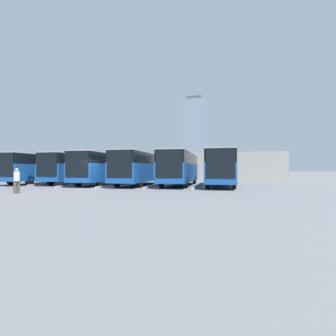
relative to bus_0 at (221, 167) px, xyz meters
The scene contains 15 objects.
ground_plane 11.96m from the bus_0, 28.90° to the left, with size 600.00×600.00×0.00m, color slate.
bus_0 is the anchor object (origin of this frame).
curb_divider_0 3.23m from the bus_0, 39.04° to the left, with size 0.24×7.91×0.15m, color #B2B2AD.
bus_1 4.13m from the bus_0, ahead, with size 3.40×11.50×3.41m.
curb_divider_1 6.67m from the bus_0, 14.71° to the left, with size 0.24×7.91×0.15m, color #B2B2AD.
bus_2 8.29m from the bus_0, ahead, with size 3.40×11.50×3.41m.
curb_divider_2 10.73m from the bus_0, 12.30° to the left, with size 0.24×7.91×0.15m, color #B2B2AD.
bus_3 12.41m from the bus_0, ahead, with size 3.40×11.50×3.41m.
curb_divider_3 14.75m from the bus_0, ahead, with size 0.24×7.91×0.15m, color #B2B2AD.
bus_4 16.54m from the bus_0, ahead, with size 3.40×11.50×3.41m.
curb_divider_4 18.73m from the bus_0, ahead, with size 0.24×7.91×0.15m, color #B2B2AD.
bus_5 20.67m from the bus_0, ahead, with size 3.40×11.50×3.41m.
pedestrian 17.37m from the bus_0, 42.80° to the left, with size 0.52×0.52×1.73m.
station_building 24.42m from the bus_0, 64.96° to the right, with size 37.52×16.70×4.36m.
office_tower 172.60m from the bus_0, 78.83° to the right, with size 15.25×15.25×55.86m.
Camera 1 is at (-12.52, 20.33, 1.60)m, focal length 28.00 mm.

